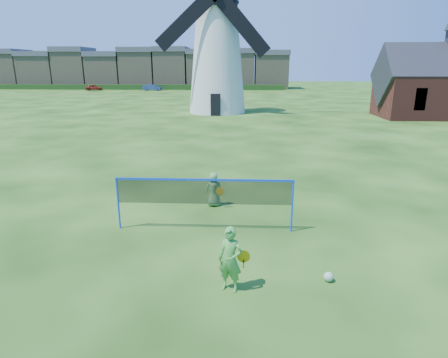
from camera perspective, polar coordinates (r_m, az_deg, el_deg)
ground at (r=10.83m, az=-1.19°, el=-8.38°), size 220.00×220.00×0.00m
windmill at (r=38.95m, az=-1.05°, el=18.67°), size 11.25×5.63×16.49m
chapel at (r=40.42m, az=30.35°, el=11.95°), size 11.73×5.69×9.92m
badminton_net at (r=10.74m, az=-3.01°, el=-2.05°), size 5.05×0.05×1.55m
player_girl at (r=8.06m, az=0.96°, el=-12.02°), size 0.72×0.50×1.43m
player_boy at (r=12.77m, az=-1.54°, el=-1.58°), size 0.66×0.45×1.16m
play_ball at (r=8.95m, az=15.46°, el=-14.00°), size 0.22×0.22×0.22m
terraced_houses at (r=84.62m, az=-12.69°, el=15.90°), size 62.16×8.40×8.24m
hedge at (r=79.21m, az=-14.35°, el=13.26°), size 62.00×0.80×1.00m
car_left at (r=78.32m, az=-19.01°, el=12.88°), size 3.45×2.24×1.09m
car_right at (r=75.44m, az=-10.79°, el=13.40°), size 3.68×1.62×1.18m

